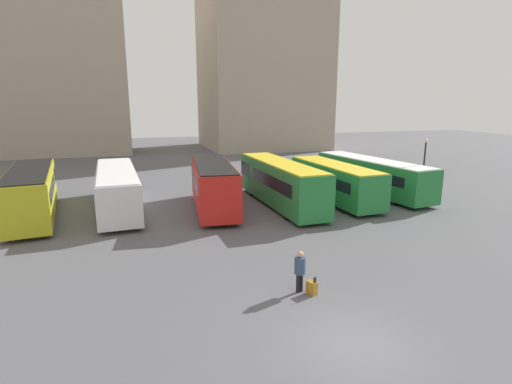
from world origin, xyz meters
The scene contains 12 objects.
ground_plane centered at (0.00, 0.00, 0.00)m, with size 160.00×160.00×0.00m, color #56565B.
building_block_right centered at (15.31, 55.46, 13.15)m, with size 18.63×17.49×26.30m.
bus_0 centered at (-12.79, 19.24, 1.75)m, with size 3.96×11.33×3.23m.
bus_1 centered at (-7.44, 19.57, 1.61)m, with size 3.16×12.09×2.93m.
bus_2 centered at (-0.91, 17.51, 1.81)m, with size 3.62×9.85×3.34m.
bus_3 centered at (4.05, 17.24, 1.77)m, with size 2.76×11.73×3.26m.
bus_4 centered at (8.48, 17.15, 1.59)m, with size 2.95×10.27×2.92m.
bus_5 centered at (12.77, 18.70, 1.59)m, with size 4.01×12.41×2.90m.
traveler centered at (-0.21, 3.87, 1.03)m, with size 0.58×0.58×1.74m.
suitcase centered at (0.18, 3.54, 0.27)m, with size 0.39×0.49×0.77m.
lamp_post_0 centered at (14.98, 15.05, 2.89)m, with size 0.28×0.28×4.82m.
trash_bin centered at (15.78, 14.65, 0.42)m, with size 0.52×0.52×0.85m.
Camera 1 is at (-6.42, -9.81, 7.52)m, focal length 28.00 mm.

